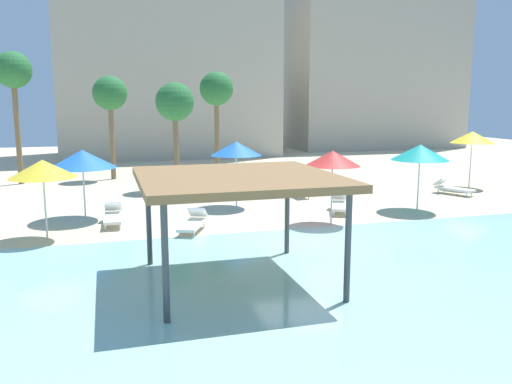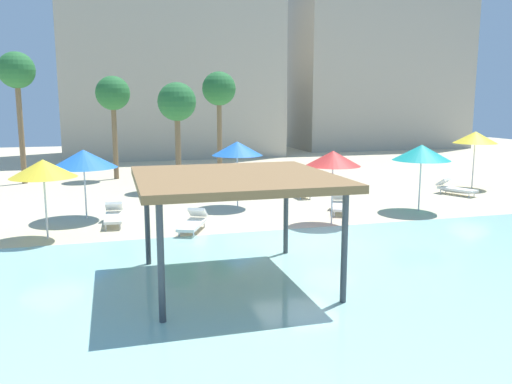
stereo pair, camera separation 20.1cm
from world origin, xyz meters
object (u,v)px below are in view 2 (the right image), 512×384
Objects in this scene: shade_pavilion at (235,181)px; beach_umbrella_yellow_6 at (43,169)px; lounge_chair_4 at (114,215)px; palm_tree_3 at (219,91)px; beach_umbrella_yellow_4 at (475,137)px; beach_umbrella_blue_1 at (237,148)px; lounge_chair_3 at (454,188)px; palm_tree_0 at (17,74)px; palm_tree_1 at (113,95)px; palm_tree_2 at (177,104)px; beach_umbrella_blue_5 at (83,159)px; lounge_chair_5 at (298,189)px; lounge_chair_1 at (340,204)px; beach_umbrella_teal_0 at (422,153)px; lounge_chair_0 at (193,222)px; beach_umbrella_red_2 at (333,158)px.

shade_pavilion reaches higher than beach_umbrella_yellow_6.
palm_tree_3 reaches higher than lounge_chair_4.
beach_umbrella_yellow_6 is at bearing -165.89° from beach_umbrella_yellow_4.
beach_umbrella_blue_1 reaches higher than lounge_chair_3.
palm_tree_0 is at bearing 160.95° from beach_umbrella_yellow_4.
palm_tree_1 is at bearing 80.08° from beach_umbrella_yellow_6.
palm_tree_2 is (0.43, 14.23, 1.76)m from shade_pavilion.
lounge_chair_5 is (9.33, 2.39, -1.94)m from beach_umbrella_blue_5.
beach_umbrella_blue_1 is at bearing -96.58° from palm_tree_3.
palm_tree_0 reaches higher than palm_tree_1.
lounge_chair_1 is at bearing -54.39° from palm_tree_1.
shade_pavilion is at bearing -68.06° from palm_tree_0.
beach_umbrella_yellow_4 is at bearing 36.17° from beach_umbrella_teal_0.
beach_umbrella_yellow_4 is 19.48m from palm_tree_1.
lounge_chair_4 is at bearing -120.28° from palm_tree_3.
beach_umbrella_yellow_4 is 0.54× the size of palm_tree_2.
beach_umbrella_teal_0 is at bearing 119.93° from lounge_chair_0.
palm_tree_2 is (-4.34, 9.12, 1.88)m from beach_umbrella_red_2.
beach_umbrella_red_2 is at bearing -10.08° from lounge_chair_1.
lounge_chair_0 is 9.75m from palm_tree_2.
palm_tree_0 is at bearing 175.48° from palm_tree_3.
lounge_chair_5 is (5.54, 10.76, -2.17)m from shade_pavilion.
palm_tree_1 is at bearing 154.98° from beach_umbrella_yellow_4.
beach_umbrella_teal_0 is 1.35× the size of lounge_chair_3.
beach_umbrella_blue_1 reaches higher than lounge_chair_4.
beach_umbrella_teal_0 is 6.05m from lounge_chair_5.
palm_tree_1 is (-8.50, 11.87, 4.38)m from lounge_chair_1.
lounge_chair_5 is at bearing 157.24° from lounge_chair_0.
beach_umbrella_blue_5 is 10.02m from lounge_chair_1.
lounge_chair_1 is at bearing 128.40° from lounge_chair_0.
palm_tree_3 is (-2.33, 6.72, 4.62)m from lounge_chair_5.
beach_umbrella_blue_5 is (-6.03, -0.73, -0.18)m from beach_umbrella_blue_1.
beach_umbrella_blue_1 is 7.92m from beach_umbrella_yellow_6.
beach_umbrella_yellow_6 is 1.30× the size of lounge_chair_1.
lounge_chair_5 is at bearing -126.43° from lounge_chair_3.
shade_pavilion is at bearing -18.04° from lounge_chair_1.
beach_umbrella_blue_5 is at bearing -173.21° from beach_umbrella_yellow_4.
beach_umbrella_yellow_6 is (-7.11, -3.48, -0.17)m from beach_umbrella_blue_1.
lounge_chair_1 is 9.95m from palm_tree_2.
beach_umbrella_blue_1 reaches higher than beach_umbrella_teal_0.
beach_umbrella_teal_0 is at bearing 34.74° from shade_pavilion.
lounge_chair_4 is 9.08m from lounge_chair_5.
lounge_chair_4 is at bearing -114.66° from palm_tree_2.
lounge_chair_5 is at bearing 179.05° from beach_umbrella_yellow_4.
lounge_chair_0 and lounge_chair_5 have the same top height.
beach_umbrella_blue_1 is at bearing -63.62° from palm_tree_1.
palm_tree_1 reaches higher than palm_tree_2.
beach_umbrella_red_2 reaches higher than lounge_chair_3.
lounge_chair_5 is 8.49m from palm_tree_3.
beach_umbrella_teal_0 is 0.39× the size of palm_tree_0.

